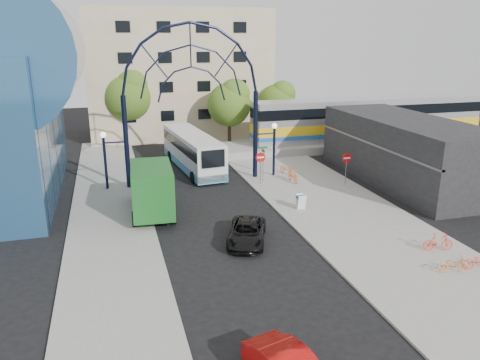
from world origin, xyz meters
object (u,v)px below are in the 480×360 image
object	(u,v)px
do_not_enter_sign	(347,161)
green_truck	(152,188)
city_bus	(193,151)
bike_far_a	(480,261)
street_name_sign	(263,156)
sandwich_board	(301,200)
gateway_arch	(191,72)
bike_near_b	(293,175)
black_suv	(247,232)
tree_north_b	(128,94)
bike_far_b	(438,242)
bike_near_a	(287,169)
train_car	(369,119)
stop_sign	(261,160)
tree_north_a	(231,102)
tree_north_c	(278,101)
bike_far_c	(453,265)

from	to	relation	value
do_not_enter_sign	green_truck	xyz separation A→B (m)	(-14.82, -1.81, -0.29)
city_bus	bike_far_a	xyz separation A→B (m)	(10.04, -22.36, -1.05)
street_name_sign	sandwich_board	size ratio (longest dim) A/B	2.83
gateway_arch	bike_near_b	size ratio (longest dim) A/B	7.44
black_suv	bike_near_b	world-z (taller)	bike_near_b
tree_north_b	bike_far_b	world-z (taller)	tree_north_b
black_suv	bike_near_a	world-z (taller)	black_suv
green_truck	bike_far_b	size ratio (longest dim) A/B	4.18
street_name_sign	train_car	bearing A→B (deg)	32.42
stop_sign	green_truck	xyz separation A→B (m)	(-8.62, -3.81, -0.30)
city_bus	bike_near_a	size ratio (longest dim) A/B	6.87
bike_far_a	green_truck	bearing A→B (deg)	62.07
tree_north_a	black_suv	distance (m)	24.71
stop_sign	bike_far_b	xyz separation A→B (m)	(5.31, -13.85, -1.38)
stop_sign	tree_north_c	xyz separation A→B (m)	(7.32, 15.93, 2.28)
green_truck	black_suv	bearing A→B (deg)	-49.62
tree_north_c	city_bus	bearing A→B (deg)	-139.68
gateway_arch	green_truck	bearing A→B (deg)	-123.32
street_name_sign	bike_near_a	world-z (taller)	street_name_sign
train_car	black_suv	bearing A→B (deg)	-134.12
street_name_sign	tree_north_b	xyz separation A→B (m)	(-9.08, 17.33, 3.14)
tree_north_b	bike_far_a	bearing A→B (deg)	-66.85
street_name_sign	tree_north_b	world-z (taller)	tree_north_b
street_name_sign	do_not_enter_sign	bearing A→B (deg)	-24.16
do_not_enter_sign	tree_north_c	xyz separation A→B (m)	(1.12, 17.93, 2.30)
stop_sign	bike_far_b	world-z (taller)	stop_sign
gateway_arch	city_bus	bearing A→B (deg)	81.05
tree_north_b	train_car	bearing A→B (deg)	-18.36
stop_sign	bike_near_a	distance (m)	3.84
bike_near_b	bike_far_b	distance (m)	13.93
bike_far_a	bike_far_b	world-z (taller)	bike_far_b
stop_sign	tree_north_c	bearing A→B (deg)	65.31
gateway_arch	street_name_sign	size ratio (longest dim) A/B	4.87
stop_sign	do_not_enter_sign	xyz separation A→B (m)	(6.20, -2.00, -0.02)
street_name_sign	gateway_arch	bearing A→B (deg)	164.93
do_not_enter_sign	sandwich_board	xyz separation A→B (m)	(-5.40, -4.02, -1.23)
street_name_sign	bike_far_c	distance (m)	17.26
tree_north_b	city_bus	size ratio (longest dim) A/B	0.71
sandwich_board	bike_near_b	bearing A→B (deg)	72.72
train_car	bike_far_a	world-z (taller)	train_car
stop_sign	tree_north_a	distance (m)	14.23
gateway_arch	bike_far_a	bearing A→B (deg)	-59.50
do_not_enter_sign	stop_sign	bearing A→B (deg)	162.12
black_suv	sandwich_board	bearing A→B (deg)	59.49
bike_near_a	bike_far_b	world-z (taller)	bike_far_b
street_name_sign	black_suv	xyz separation A→B (m)	(-4.46, -10.46, -1.54)
stop_sign	tree_north_b	bearing A→B (deg)	115.83
sandwich_board	bike_far_b	bearing A→B (deg)	-60.05
street_name_sign	sandwich_board	bearing A→B (deg)	-86.54
train_car	tree_north_b	xyz separation A→B (m)	(-23.88, 7.93, 2.37)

